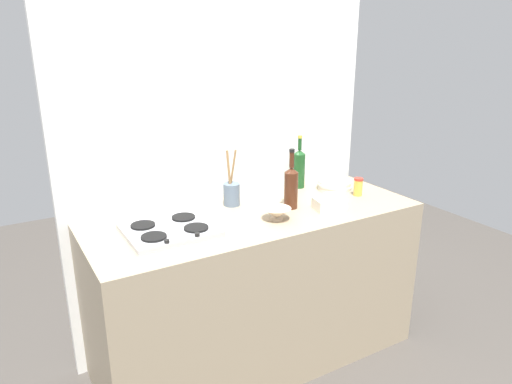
{
  "coord_description": "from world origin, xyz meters",
  "views": [
    {
      "loc": [
        -1.21,
        -2.05,
        1.81
      ],
      "look_at": [
        0.0,
        0.0,
        1.02
      ],
      "focal_mm": 33.36,
      "sensor_mm": 36.0,
      "label": 1
    }
  ],
  "objects_px": {
    "plate_stack": "(335,185)",
    "stovetop_hob": "(170,229)",
    "butter_dish": "(330,204)",
    "mixing_bowl": "(277,213)",
    "wine_bottle_leftmost": "(291,187)",
    "condiment_jar_front": "(358,187)",
    "wine_bottle_mid_left": "(299,168)",
    "utensil_crock": "(232,193)"
  },
  "relations": [
    {
      "from": "wine_bottle_mid_left",
      "to": "mixing_bowl",
      "type": "height_order",
      "value": "wine_bottle_mid_left"
    },
    {
      "from": "condiment_jar_front",
      "to": "utensil_crock",
      "type": "bearing_deg",
      "value": 162.44
    },
    {
      "from": "wine_bottle_leftmost",
      "to": "condiment_jar_front",
      "type": "height_order",
      "value": "wine_bottle_leftmost"
    },
    {
      "from": "butter_dish",
      "to": "plate_stack",
      "type": "bearing_deg",
      "value": 46.44
    },
    {
      "from": "condiment_jar_front",
      "to": "stovetop_hob",
      "type": "bearing_deg",
      "value": 178.0
    },
    {
      "from": "mixing_bowl",
      "to": "utensil_crock",
      "type": "relative_size",
      "value": 0.47
    },
    {
      "from": "wine_bottle_leftmost",
      "to": "utensil_crock",
      "type": "height_order",
      "value": "wine_bottle_leftmost"
    },
    {
      "from": "butter_dish",
      "to": "mixing_bowl",
      "type": "bearing_deg",
      "value": 177.49
    },
    {
      "from": "mixing_bowl",
      "to": "utensil_crock",
      "type": "distance_m",
      "value": 0.33
    },
    {
      "from": "plate_stack",
      "to": "stovetop_hob",
      "type": "bearing_deg",
      "value": -173.63
    },
    {
      "from": "plate_stack",
      "to": "wine_bottle_leftmost",
      "type": "xyz_separation_m",
      "value": [
        -0.42,
        -0.14,
        0.1
      ]
    },
    {
      "from": "wine_bottle_mid_left",
      "to": "condiment_jar_front",
      "type": "xyz_separation_m",
      "value": [
        0.21,
        -0.31,
        -0.07
      ]
    },
    {
      "from": "wine_bottle_leftmost",
      "to": "utensil_crock",
      "type": "relative_size",
      "value": 1.04
    },
    {
      "from": "wine_bottle_leftmost",
      "to": "plate_stack",
      "type": "bearing_deg",
      "value": 18.23
    },
    {
      "from": "mixing_bowl",
      "to": "plate_stack",
      "type": "bearing_deg",
      "value": 23.14
    },
    {
      "from": "plate_stack",
      "to": "mixing_bowl",
      "type": "relative_size",
      "value": 1.43
    },
    {
      "from": "butter_dish",
      "to": "condiment_jar_front",
      "type": "xyz_separation_m",
      "value": [
        0.29,
        0.1,
        0.02
      ]
    },
    {
      "from": "plate_stack",
      "to": "butter_dish",
      "type": "bearing_deg",
      "value": -133.56
    },
    {
      "from": "mixing_bowl",
      "to": "butter_dish",
      "type": "distance_m",
      "value": 0.34
    },
    {
      "from": "wine_bottle_leftmost",
      "to": "utensil_crock",
      "type": "bearing_deg",
      "value": 142.06
    },
    {
      "from": "wine_bottle_leftmost",
      "to": "mixing_bowl",
      "type": "height_order",
      "value": "wine_bottle_leftmost"
    },
    {
      "from": "wine_bottle_leftmost",
      "to": "mixing_bowl",
      "type": "relative_size",
      "value": 2.22
    },
    {
      "from": "stovetop_hob",
      "to": "mixing_bowl",
      "type": "distance_m",
      "value": 0.55
    },
    {
      "from": "wine_bottle_mid_left",
      "to": "stovetop_hob",
      "type": "bearing_deg",
      "value": -164.23
    },
    {
      "from": "stovetop_hob",
      "to": "condiment_jar_front",
      "type": "height_order",
      "value": "condiment_jar_front"
    },
    {
      "from": "stovetop_hob",
      "to": "utensil_crock",
      "type": "relative_size",
      "value": 1.32
    },
    {
      "from": "mixing_bowl",
      "to": "butter_dish",
      "type": "height_order",
      "value": "mixing_bowl"
    },
    {
      "from": "stovetop_hob",
      "to": "utensil_crock",
      "type": "height_order",
      "value": "utensil_crock"
    },
    {
      "from": "wine_bottle_leftmost",
      "to": "condiment_jar_front",
      "type": "distance_m",
      "value": 0.47
    },
    {
      "from": "utensil_crock",
      "to": "condiment_jar_front",
      "type": "relative_size",
      "value": 2.99
    },
    {
      "from": "wine_bottle_mid_left",
      "to": "mixing_bowl",
      "type": "xyz_separation_m",
      "value": [
        -0.42,
        -0.4,
        -0.09
      ]
    },
    {
      "from": "plate_stack",
      "to": "wine_bottle_leftmost",
      "type": "height_order",
      "value": "wine_bottle_leftmost"
    },
    {
      "from": "plate_stack",
      "to": "wine_bottle_mid_left",
      "type": "distance_m",
      "value": 0.24
    },
    {
      "from": "wine_bottle_leftmost",
      "to": "mixing_bowl",
      "type": "bearing_deg",
      "value": -145.7
    },
    {
      "from": "wine_bottle_leftmost",
      "to": "wine_bottle_mid_left",
      "type": "xyz_separation_m",
      "value": [
        0.25,
        0.28,
        0.0
      ]
    },
    {
      "from": "wine_bottle_mid_left",
      "to": "utensil_crock",
      "type": "xyz_separation_m",
      "value": [
        -0.52,
        -0.08,
        -0.05
      ]
    },
    {
      "from": "butter_dish",
      "to": "utensil_crock",
      "type": "height_order",
      "value": "utensil_crock"
    },
    {
      "from": "stovetop_hob",
      "to": "butter_dish",
      "type": "height_order",
      "value": "butter_dish"
    },
    {
      "from": "wine_bottle_mid_left",
      "to": "mixing_bowl",
      "type": "relative_size",
      "value": 2.19
    },
    {
      "from": "mixing_bowl",
      "to": "wine_bottle_leftmost",
      "type": "bearing_deg",
      "value": 34.3
    },
    {
      "from": "stovetop_hob",
      "to": "plate_stack",
      "type": "xyz_separation_m",
      "value": [
        1.12,
        0.13,
        0.01
      ]
    },
    {
      "from": "wine_bottle_leftmost",
      "to": "utensil_crock",
      "type": "xyz_separation_m",
      "value": [
        -0.26,
        0.2,
        -0.05
      ]
    }
  ]
}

